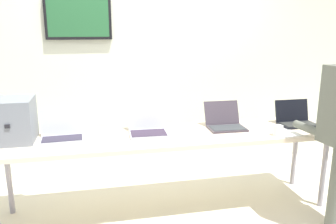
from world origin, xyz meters
TOP-DOWN VIEW (x-y plane):
  - ground at (0.00, 0.00)m, footprint 8.00×8.00m
  - back_wall at (-0.01, 1.13)m, footprint 8.00×0.11m
  - workbench at (0.00, 0.00)m, footprint 3.16×0.70m
  - equipment_box at (-1.35, 0.09)m, footprint 0.35×0.39m
  - laptop_station_0 at (-0.95, 0.07)m, footprint 0.38×0.31m
  - laptop_station_1 at (-0.19, 0.08)m, footprint 0.36×0.34m
  - laptop_station_2 at (0.58, 0.09)m, footprint 0.36×0.34m
  - laptop_station_3 at (1.32, 0.05)m, footprint 0.36×0.29m
  - coffee_mug at (0.95, -0.25)m, footprint 0.09×0.09m
  - paper_sheet at (1.06, -0.17)m, footprint 0.25×0.33m

SIDE VIEW (x-z plane):
  - ground at x=0.00m, z-range -0.04..0.00m
  - workbench at x=0.00m, z-range 0.33..1.10m
  - paper_sheet at x=1.06m, z-range 0.77..0.77m
  - coffee_mug at x=0.95m, z-range 0.77..0.86m
  - laptop_station_3 at x=1.32m, z-range 0.70..0.94m
  - laptop_station_2 at x=0.58m, z-range 0.70..0.94m
  - laptop_station_0 at x=-0.95m, z-range 0.70..0.94m
  - laptop_station_1 at x=-0.19m, z-range 0.69..0.96m
  - equipment_box at x=-1.35m, z-range 0.77..1.14m
  - back_wall at x=-0.01m, z-range 0.01..2.75m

